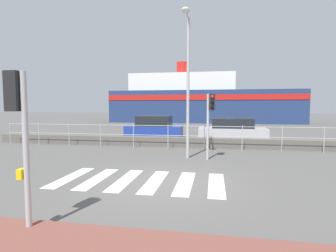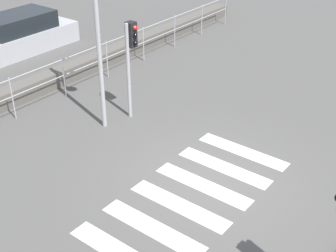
{
  "view_description": "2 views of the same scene",
  "coord_description": "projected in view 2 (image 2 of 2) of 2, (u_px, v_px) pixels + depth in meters",
  "views": [
    {
      "loc": [
        1.41,
        -7.41,
        2.22
      ],
      "look_at": [
        -0.24,
        2.0,
        1.5
      ],
      "focal_mm": 28.0,
      "sensor_mm": 36.0,
      "label": 1
    },
    {
      "loc": [
        -7.54,
        -4.6,
        6.4
      ],
      "look_at": [
        -0.3,
        1.0,
        1.2
      ],
      "focal_mm": 50.0,
      "sensor_mm": 36.0,
      "label": 2
    }
  ],
  "objects": [
    {
      "name": "seawall",
      "position": [
        23.0,
        91.0,
        14.32
      ],
      "size": [
        22.96,
        0.55,
        0.51
      ],
      "color": "#605B54",
      "rests_on": "ground_plane"
    },
    {
      "name": "traffic_light_far",
      "position": [
        130.0,
        49.0,
        12.54
      ],
      "size": [
        0.34,
        0.32,
        2.73
      ],
      "color": "#B2B2B5",
      "rests_on": "ground_plane"
    },
    {
      "name": "crosswalk",
      "position": [
        192.0,
        195.0,
        10.28
      ],
      "size": [
        4.95,
        2.4,
        0.01
      ],
      "color": "silver",
      "rests_on": "ground_plane"
    },
    {
      "name": "parked_car_silver",
      "position": [
        20.0,
        35.0,
        17.84
      ],
      "size": [
        4.4,
        1.77,
        1.43
      ],
      "color": "#BCBCC1",
      "rests_on": "ground_plane"
    },
    {
      "name": "ground_plane",
      "position": [
        210.0,
        179.0,
        10.79
      ],
      "size": [
        160.0,
        160.0,
        0.0
      ],
      "primitive_type": "plane",
      "color": "#565451"
    },
    {
      "name": "harbor_fence",
      "position": [
        39.0,
        81.0,
        13.57
      ],
      "size": [
        20.7,
        0.04,
        1.27
      ],
      "color": "#B2B2B5",
      "rests_on": "ground_plane"
    }
  ]
}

